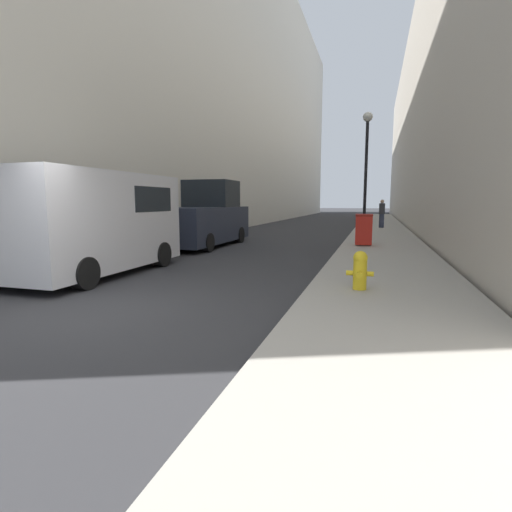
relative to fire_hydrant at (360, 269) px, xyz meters
name	(u,v)px	position (x,y,z in m)	size (l,w,h in m)	color
ground_plane	(67,314)	(-4.19, -2.45, -0.49)	(200.00, 200.00, 0.00)	#2D2D30
sidewalk_right	(381,231)	(0.56, 15.55, -0.43)	(2.97, 60.00, 0.13)	#9E998E
building_left_glass	(198,89)	(-13.86, 23.55, 10.12)	(12.00, 60.00, 21.21)	beige
building_right_stone	(505,116)	(8.14, 23.55, 6.78)	(12.00, 60.00, 14.55)	beige
fire_hydrant	(360,269)	(0.00, 0.00, 0.00)	(0.48, 0.37, 0.69)	yellow
trash_bin	(364,229)	(-0.15, 7.55, 0.21)	(0.59, 0.64, 1.12)	red
lamppost	(366,160)	(-0.23, 10.45, 2.92)	(0.40, 0.40, 5.23)	black
white_van	(93,219)	(-6.06, 0.57, 0.79)	(2.19, 4.66, 2.33)	silver
pickup_truck	(204,219)	(-6.06, 6.86, 0.54)	(2.09, 5.27, 2.51)	#232838
pedestrian_on_sidewalk	(382,214)	(0.58, 17.94, 0.48)	(0.34, 0.22, 1.67)	#2D3347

